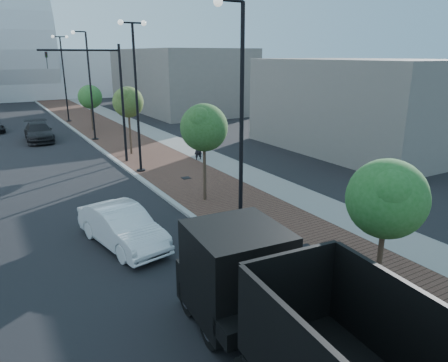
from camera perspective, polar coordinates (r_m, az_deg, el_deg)
sidewalk at (r=45.22m, az=-15.45°, el=7.12°), size 7.00×140.00×0.12m
concrete_strip at (r=45.97m, az=-12.18°, el=7.51°), size 2.40×140.00×0.13m
curb at (r=44.47m, az=-19.81°, el=6.58°), size 0.30×140.00×0.14m
dump_truck at (r=9.52m, az=11.71°, el=-22.13°), size 3.50×13.49×3.36m
white_sedan at (r=17.11m, az=-13.78°, el=-6.09°), size 2.58×5.09×1.60m
dark_car_far at (r=40.30m, az=-24.07°, el=6.16°), size 2.46×5.56×1.59m
pedestrian at (r=29.74m, az=-3.58°, el=4.32°), size 0.63×0.42×1.70m
streetlight_1 at (r=15.86m, az=2.05°, el=6.00°), size 1.44×0.56×9.21m
streetlight_2 at (r=26.66m, az=-11.88°, el=11.18°), size 1.72×0.56×9.28m
streetlight_3 at (r=38.20m, az=-17.95°, el=11.68°), size 1.44×0.56×9.21m
streetlight_4 at (r=49.94m, az=-21.05°, el=13.01°), size 1.72×0.56×9.28m
traffic_mast at (r=29.24m, az=-15.55°, el=11.74°), size 5.09×0.20×8.00m
tree_0 at (r=12.51m, az=21.47°, el=-2.27°), size 2.32×2.26×4.64m
tree_1 at (r=20.80m, az=-2.68°, el=7.31°), size 2.42×2.37×5.07m
tree_2 at (r=31.82m, az=-12.95°, el=10.47°), size 2.31×2.25×5.12m
tree_3 at (r=43.42m, az=-17.84°, el=10.91°), size 2.36×2.30×4.51m
convention_center at (r=88.36m, az=-27.38°, el=14.33°), size 50.00×30.00×50.00m
commercial_block_ne at (r=58.35m, az=-6.27°, el=13.62°), size 12.00×22.00×8.00m
commercial_block_e at (r=34.91m, az=18.04°, el=9.84°), size 10.00×16.00×7.00m
utility_cover_1 at (r=16.79m, az=11.21°, el=-8.89°), size 0.50×0.50×0.02m
utility_cover_2 at (r=25.46m, az=-5.22°, el=0.43°), size 0.50×0.50×0.02m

